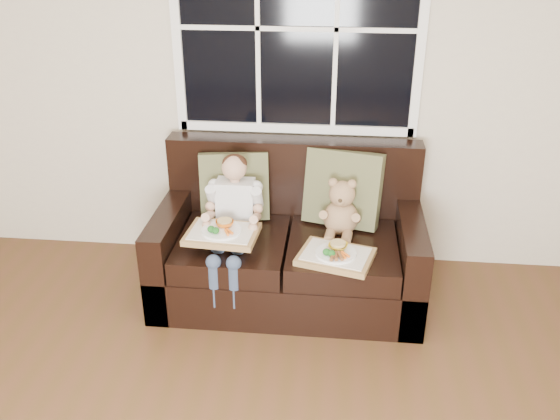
# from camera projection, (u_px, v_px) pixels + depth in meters

# --- Properties ---
(room_walls) EXTENTS (4.52, 5.02, 2.71)m
(room_walls) POSITION_uv_depth(u_px,v_px,m) (163.00, 203.00, 1.57)
(room_walls) COLOR beige
(room_walls) RESTS_ON ground
(window_back) EXTENTS (1.62, 0.04, 1.37)m
(window_back) POSITION_uv_depth(u_px,v_px,m) (297.00, 29.00, 3.75)
(window_back) COLOR black
(window_back) RESTS_ON room_walls
(loveseat) EXTENTS (1.70, 0.92, 0.96)m
(loveseat) POSITION_uv_depth(u_px,v_px,m) (289.00, 249.00, 3.92)
(loveseat) COLOR black
(loveseat) RESTS_ON ground
(pillow_left) EXTENTS (0.48, 0.29, 0.47)m
(pillow_left) POSITION_uv_depth(u_px,v_px,m) (234.00, 186.00, 3.93)
(pillow_left) COLOR brown
(pillow_left) RESTS_ON loveseat
(pillow_right) EXTENTS (0.53, 0.34, 0.51)m
(pillow_right) POSITION_uv_depth(u_px,v_px,m) (343.00, 188.00, 3.86)
(pillow_right) COLOR brown
(pillow_right) RESTS_ON loveseat
(child) EXTENTS (0.35, 0.58, 0.79)m
(child) POSITION_uv_depth(u_px,v_px,m) (233.00, 211.00, 3.71)
(child) COLOR silver
(child) RESTS_ON loveseat
(teddy_bear) EXTENTS (0.24, 0.30, 0.39)m
(teddy_bear) POSITION_uv_depth(u_px,v_px,m) (341.00, 211.00, 3.76)
(teddy_bear) COLOR tan
(teddy_bear) RESTS_ON loveseat
(tray_left) EXTENTS (0.45, 0.35, 0.10)m
(tray_left) POSITION_uv_depth(u_px,v_px,m) (222.00, 232.00, 3.57)
(tray_left) COLOR #A87F4C
(tray_left) RESTS_ON child
(tray_right) EXTENTS (0.50, 0.43, 0.10)m
(tray_right) POSITION_uv_depth(u_px,v_px,m) (336.00, 255.00, 3.51)
(tray_right) COLOR #A87F4C
(tray_right) RESTS_ON loveseat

